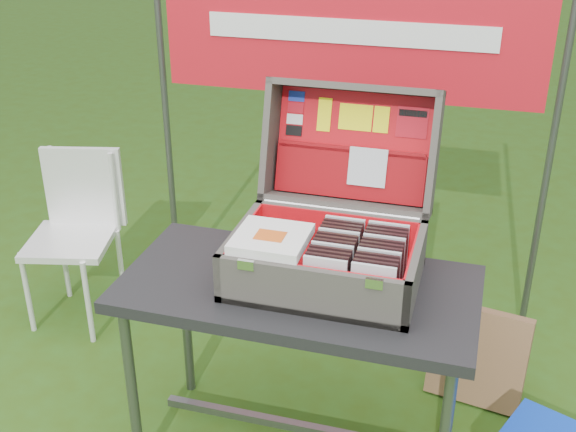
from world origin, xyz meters
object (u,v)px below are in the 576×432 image
(table, at_px, (298,373))
(cardboard_box, at_px, (478,356))
(chair, at_px, (70,243))
(suitcase, at_px, (331,198))

(table, bearing_deg, cardboard_box, 39.83)
(table, distance_m, chair, 1.32)
(suitcase, height_order, cardboard_box, suitcase)
(table, xyz_separation_m, suitcase, (0.08, 0.09, 0.62))
(table, bearing_deg, chair, 155.72)
(chair, relative_size, cardboard_box, 2.03)
(table, height_order, chair, chair)
(chair, bearing_deg, table, -38.15)
(suitcase, height_order, chair, suitcase)
(suitcase, xyz_separation_m, chair, (-1.28, 0.46, -0.59))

